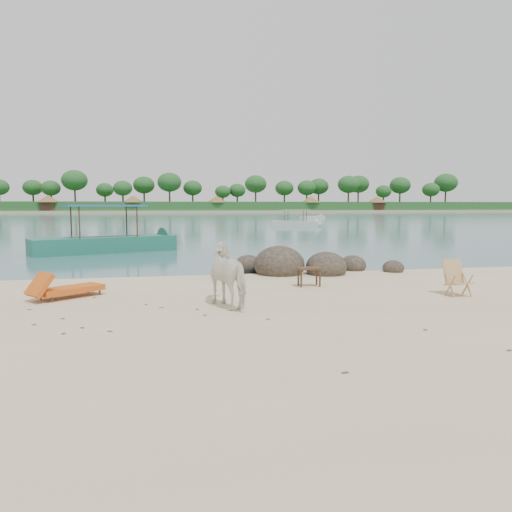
{
  "coord_description": "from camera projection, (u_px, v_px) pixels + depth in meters",
  "views": [
    {
      "loc": [
        -1.63,
        -9.08,
        2.16
      ],
      "look_at": [
        0.61,
        2.0,
        1.0
      ],
      "focal_mm": 35.0,
      "sensor_mm": 36.0,
      "label": 1
    }
  ],
  "objects": [
    {
      "name": "far_scenery",
      "position": [
        161.0,
        202.0,
        142.38
      ],
      "size": [
        420.0,
        18.0,
        9.5
      ],
      "color": "#1E4C1E",
      "rests_on": "ground"
    },
    {
      "name": "side_table",
      "position": [
        309.0,
        278.0,
        13.07
      ],
      "size": [
        0.63,
        0.42,
        0.5
      ],
      "primitive_type": null,
      "rotation": [
        0.0,
        0.0,
        -0.03
      ],
      "color": "#371F16",
      "rests_on": "ground"
    },
    {
      "name": "water",
      "position": [
        164.0,
        216.0,
        97.16
      ],
      "size": [
        400.0,
        400.0,
        0.0
      ],
      "primitive_type": "plane",
      "color": "#325E65",
      "rests_on": "ground"
    },
    {
      "name": "boat_near",
      "position": [
        104.0,
        213.0,
        23.16
      ],
      "size": [
        7.46,
        4.39,
        3.58
      ],
      "primitive_type": null,
      "rotation": [
        0.0,
        0.0,
        0.4
      ],
      "color": "#1C6550",
      "rests_on": "water"
    },
    {
      "name": "dead_leaves",
      "position": [
        156.0,
        328.0,
        8.77
      ],
      "size": [
        7.75,
        6.16,
        0.0
      ],
      "color": "brown",
      "rests_on": "ground"
    },
    {
      "name": "lounge_chair",
      "position": [
        71.0,
        287.0,
        11.53
      ],
      "size": [
        1.83,
        1.64,
        0.55
      ],
      "primitive_type": null,
      "rotation": [
        0.0,
        0.0,
        0.67
      ],
      "color": "#C16816",
      "rests_on": "ground"
    },
    {
      "name": "boulders",
      "position": [
        294.0,
        267.0,
        15.63
      ],
      "size": [
        6.18,
        2.73,
        1.18
      ],
      "rotation": [
        0.0,
        0.0,
        0.15
      ],
      "color": "#2E271E",
      "rests_on": "ground"
    },
    {
      "name": "cow",
      "position": [
        232.0,
        276.0,
        10.49
      ],
      "size": [
        1.24,
        1.75,
        1.35
      ],
      "primitive_type": "imported",
      "rotation": [
        0.0,
        0.0,
        3.5
      ],
      "color": "white",
      "rests_on": "ground"
    },
    {
      "name": "boat_mid",
      "position": [
        296.0,
        212.0,
        52.29
      ],
      "size": [
        5.49,
        4.19,
        2.79
      ],
      "primitive_type": null,
      "rotation": [
        0.0,
        0.0,
        -0.58
      ],
      "color": "beige",
      "rests_on": "water"
    },
    {
      "name": "deck_chair",
      "position": [
        459.0,
        280.0,
        11.67
      ],
      "size": [
        0.55,
        0.6,
        0.84
      ],
      "primitive_type": null,
      "rotation": [
        0.0,
        0.0,
        0.02
      ],
      "color": "tan",
      "rests_on": "ground"
    },
    {
      "name": "far_shore",
      "position": [
        160.0,
        211.0,
        175.17
      ],
      "size": [
        420.0,
        90.0,
        1.4
      ],
      "primitive_type": "cube",
      "color": "tan",
      "rests_on": "ground"
    },
    {
      "name": "boat_far",
      "position": [
        312.0,
        217.0,
        76.43
      ],
      "size": [
        5.39,
        4.28,
        0.66
      ],
      "primitive_type": null,
      "rotation": [
        0.0,
        0.0,
        0.61
      ],
      "color": "beige",
      "rests_on": "water"
    }
  ]
}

